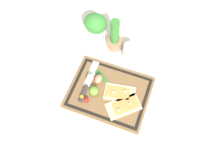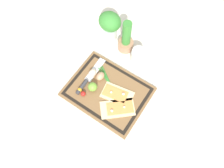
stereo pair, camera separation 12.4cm
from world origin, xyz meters
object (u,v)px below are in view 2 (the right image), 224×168
Objects in this scene: pizza_slice_near at (118,108)px; lime at (93,87)px; pizza_slice_far at (117,94)px; cherry_tomato_red at (83,94)px; herb_pot at (126,40)px; herb_glass at (110,25)px; cherry_tomato_yellow at (80,90)px; egg_brown at (100,76)px; egg_pink at (92,73)px; knife at (86,82)px; sauce_jar at (138,56)px.

lime reaches higher than pizza_slice_near.
cherry_tomato_red is at bearing -146.25° from pizza_slice_far.
herb_pot reaches higher than herb_glass.
lime reaches higher than cherry_tomato_red.
herb_glass is at bearing 99.80° from cherry_tomato_yellow.
egg_brown is (-0.14, 0.04, 0.02)m from pizza_slice_far.
pizza_slice_far is 0.34m from herb_pot.
herb_pot is (-0.19, 0.37, 0.06)m from pizza_slice_near.
lime is 0.06m from cherry_tomato_red.
egg_pink is at bearing -100.68° from herb_pot.
knife is 0.06m from egg_pink.
sauce_jar reaches higher than cherry_tomato_red.
herb_pot reaches higher than lime.
knife is 4.82× the size of egg_pink.
knife is 4.82× the size of egg_brown.
egg_brown is at bearing 69.24° from cherry_tomato_yellow.
cherry_tomato_yellow is (-0.00, -0.12, -0.01)m from egg_pink.
sauce_jar is at bearing 70.77° from lime.
knife is 0.37m from herb_glass.
pizza_slice_far is (-0.05, 0.07, 0.00)m from pizza_slice_near.
pizza_slice_near is 0.26m from egg_pink.
herb_glass reaches higher than pizza_slice_far.
cherry_tomato_yellow is 0.11× the size of herb_pot.
cherry_tomato_red is 0.28× the size of sauce_jar.
pizza_slice_far is at bearing -14.33° from egg_brown.
pizza_slice_far is at bearing 127.25° from pizza_slice_near.
cherry_tomato_yellow is at bearing -97.49° from herb_pot.
egg_brown is 0.05m from egg_pink.
egg_pink is at bearing 89.93° from cherry_tomato_yellow.
pizza_slice_far is 0.14m from egg_brown.
knife is 0.08m from cherry_tomato_red.
cherry_tomato_yellow is at bearing -172.66° from pizza_slice_near.
sauce_jar is 0.47× the size of herb_glass.
cherry_tomato_red is 1.11× the size of cherry_tomato_yellow.
egg_brown reaches higher than pizza_slice_near.
lime reaches higher than egg_pink.
sauce_jar reaches higher than egg_pink.
pizza_slice_near is 1.09× the size of pizza_slice_far.
cherry_tomato_red reaches higher than pizza_slice_near.
egg_pink is 0.29m from herb_pot.
herb_pot is (0.05, 0.28, 0.04)m from egg_pink.
pizza_slice_near is at bearing -52.75° from pizza_slice_far.
herb_pot is 0.13m from herb_glass.
knife is 2.70× the size of sauce_jar.
herb_glass is (-0.10, 0.42, 0.09)m from cherry_tomato_red.
pizza_slice_far is at bearing 10.07° from knife.
sauce_jar reaches higher than cherry_tomato_yellow.
cherry_tomato_red is at bearing -14.70° from cherry_tomato_yellow.
egg_brown is 1.00× the size of egg_pink.
herb_pot is 0.12m from sauce_jar.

